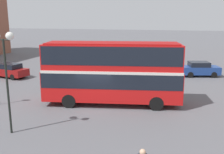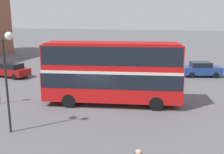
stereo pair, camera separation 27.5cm
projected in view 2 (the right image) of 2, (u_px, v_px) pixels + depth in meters
The scene contains 5 objects.
ground_plane at pixel (97, 107), 19.13m from camera, with size 240.00×240.00×0.00m, color #5B5B60.
double_decker_bus at pixel (112, 69), 19.19m from camera, with size 10.33×4.33×4.62m.
parked_car_kerb_near at pixel (201, 69), 28.77m from camera, with size 4.41×2.77×1.62m.
parked_car_kerb_far at pixel (11, 70), 28.51m from camera, with size 4.58×2.44×1.53m.
street_lamp_twin_globe at pixel (4, 53), 13.90m from camera, with size 1.27×0.43×5.65m.
Camera 2 is at (6.26, -17.09, 6.38)m, focal length 42.00 mm.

